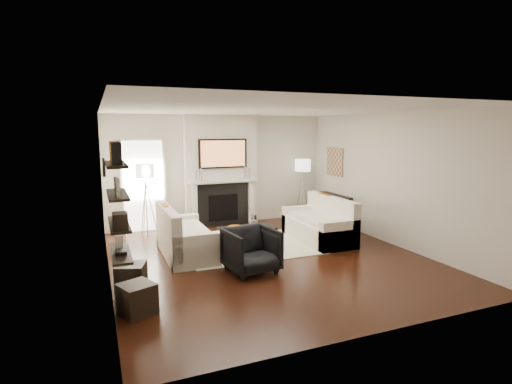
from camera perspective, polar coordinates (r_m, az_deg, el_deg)
name	(u,v)px	position (r m, az deg, el deg)	size (l,w,h in m)	color
room_envelope	(269,186)	(7.16, 1.81, 0.89)	(6.00, 6.00, 6.00)	#33150B
chimney_breast	(221,171)	(9.84, -5.00, 3.05)	(1.80, 0.25, 2.70)	silver
fireplace_surround	(223,205)	(9.83, -4.70, -1.84)	(1.30, 0.02, 1.04)	black
firebox	(223,208)	(9.84, -4.69, -2.25)	(0.75, 0.02, 0.65)	black
mantel_pilaster_l	(195,206)	(9.61, -8.75, -1.98)	(0.12, 0.08, 1.10)	white
mantel_pilaster_r	(251,202)	(10.03, -0.73, -1.42)	(0.12, 0.08, 1.10)	white
mantel_shelf	(224,181)	(9.69, -4.66, 1.60)	(1.70, 0.18, 0.07)	white
tv_body	(223,154)	(9.65, -4.75, 5.50)	(1.20, 0.06, 0.70)	black
tv_screen	(223,154)	(9.62, -4.70, 5.49)	(1.10, 0.01, 0.62)	#BF723F
candlestick_l_tall	(201,174)	(9.53, -7.85, 2.54)	(0.04, 0.04, 0.30)	silver
candlestick_l_short	(196,176)	(9.50, -8.61, 2.32)	(0.04, 0.04, 0.24)	silver
candlestick_r_tall	(245,172)	(9.86, -1.64, 2.83)	(0.04, 0.04, 0.30)	silver
candlestick_r_short	(250,173)	(9.90, -0.93, 2.69)	(0.04, 0.04, 0.24)	silver
hallway_panel	(144,186)	(9.60, -15.77, 0.80)	(0.90, 0.02, 2.10)	white
door_trim_l	(122,187)	(9.55, -18.62, 0.62)	(0.06, 0.06, 2.16)	white
door_trim_r	(165,185)	(9.65, -12.92, 0.95)	(0.06, 0.06, 2.16)	white
door_trim_top	(142,139)	(9.50, -16.03, 7.25)	(1.02, 0.06, 0.06)	white
rug	(248,247)	(8.14, -1.16, -7.81)	(2.60, 2.00, 0.01)	#EBE5C0
loveseat_left_base	(186,244)	(7.71, -9.91, -7.32)	(0.85, 1.80, 0.42)	white
loveseat_left_back	(168,229)	(7.57, -12.46, -5.23)	(0.18, 1.80, 0.80)	white
loveseat_left_arm_n	(197,251)	(6.93, -8.48, -8.38)	(0.85, 0.18, 0.60)	white
loveseat_left_arm_s	(178,229)	(8.46, -11.10, -5.28)	(0.85, 0.18, 0.60)	white
loveseat_left_cushion	(189,230)	(7.66, -9.59, -5.42)	(0.63, 1.44, 0.10)	white
pillow_left_orange	(165,215)	(7.82, -12.88, -3.27)	(0.10, 0.42, 0.42)	#945112
pillow_left_charcoal	(171,223)	(7.24, -12.10, -4.29)	(0.10, 0.40, 0.40)	black
loveseat_right_base	(318,231)	(8.67, 8.83, -5.47)	(0.85, 1.80, 0.42)	white
loveseat_right_back	(332,215)	(8.78, 10.76, -3.24)	(0.18, 1.80, 0.80)	white
loveseat_right_arm_n	(340,236)	(7.99, 11.84, -6.14)	(0.85, 0.18, 0.60)	white
loveseat_right_arm_s	(300,219)	(9.34, 6.29, -3.82)	(0.85, 0.18, 0.60)	white
loveseat_right_cushion	(316,219)	(8.59, 8.59, -3.83)	(0.63, 1.44, 0.10)	white
pillow_right_orange	(325,203)	(8.98, 9.77, -1.60)	(0.10, 0.42, 0.42)	#945112
pillow_right_charcoal	(340,209)	(8.49, 11.90, -2.34)	(0.10, 0.40, 0.40)	black
coffee_table	(247,228)	(7.98, -1.29, -5.23)	(1.10, 0.55, 0.04)	black
coffee_leg_nw	(227,244)	(7.67, -4.22, -7.45)	(0.02, 0.02, 0.38)	silver
coffee_leg_ne	(274,239)	(8.02, 2.64, -6.71)	(0.02, 0.02, 0.38)	silver
coffee_leg_sw	(220,238)	(8.08, -5.19, -6.63)	(0.02, 0.02, 0.38)	silver
coffee_leg_se	(266,234)	(8.41, 1.38, -5.96)	(0.02, 0.02, 0.38)	silver
hurricane_glass	(254,220)	(7.99, -0.29, -4.02)	(0.14, 0.14, 0.24)	white
hurricane_candle	(254,223)	(8.01, -0.29, -4.47)	(0.09, 0.09, 0.14)	white
copper_bowl	(235,227)	(7.88, -3.00, -5.07)	(0.28, 0.28, 0.05)	orange
armchair	(251,248)	(6.68, -0.66, -8.03)	(0.78, 0.73, 0.81)	black
lamp_left_post	(146,208)	(9.29, -15.38, -2.26)	(0.02, 0.02, 1.20)	silver
lamp_left_shade	(145,171)	(9.17, -15.60, 2.96)	(0.40, 0.40, 0.30)	white
lamp_left_leg_a	(151,208)	(9.31, -14.71, -2.22)	(0.02, 0.02, 1.25)	silver
lamp_left_leg_b	(143,208)	(9.38, -15.78, -2.17)	(0.02, 0.02, 1.25)	silver
lamp_left_leg_c	(144,209)	(9.19, -15.65, -2.39)	(0.02, 0.02, 1.25)	silver
lamp_right_post	(302,198)	(10.37, 6.60, -0.86)	(0.02, 0.02, 1.20)	silver
lamp_right_shade	(303,165)	(10.26, 6.68, 3.83)	(0.40, 0.40, 0.30)	white
lamp_right_leg_a	(306,198)	(10.43, 7.13, -0.82)	(0.02, 0.02, 1.25)	silver
lamp_right_leg_b	(298,198)	(10.43, 6.08, -0.79)	(0.02, 0.02, 1.25)	silver
lamp_right_leg_c	(302,199)	(10.26, 6.59, -0.96)	(0.02, 0.02, 1.25)	silver
console_top	(333,195)	(10.08, 10.93, -0.49)	(0.35, 1.20, 0.04)	black
console_leg_n	(345,215)	(9.70, 12.63, -3.17)	(0.30, 0.04, 0.71)	black
console_leg_s	(321,206)	(10.61, 9.25, -2.04)	(0.30, 0.04, 0.71)	black
wall_art	(335,162)	(10.24, 11.20, 4.27)	(0.03, 0.70, 0.70)	#A17D50
shelf_bottom	(121,253)	(5.73, -18.78, -8.29)	(0.25, 1.00, 0.04)	black
shelf_lower	(119,224)	(5.63, -18.98, -4.40)	(0.25, 1.00, 0.04)	black
shelf_upper	(117,195)	(5.55, -19.19, -0.37)	(0.25, 1.00, 0.04)	black
shelf_top	(116,164)	(5.51, -19.40, 3.74)	(0.25, 1.00, 0.04)	black
decor_magfile_a	(116,154)	(5.18, -19.31, 5.20)	(0.12, 0.10, 0.28)	black
decor_magfile_b	(114,151)	(5.69, -19.59, 5.48)	(0.12, 0.10, 0.28)	#945112
decor_frame_a	(118,187)	(5.31, -19.13, 0.62)	(0.04, 0.30, 0.22)	white
decor_frame_b	(116,184)	(5.82, -19.40, 1.09)	(0.04, 0.22, 0.18)	black
decor_wine_rack	(120,221)	(5.29, -18.84, -3.91)	(0.18, 0.25, 0.20)	black
decor_box_small	(118,217)	(5.74, -19.10, -3.35)	(0.15, 0.12, 0.12)	black
decor_books	(121,252)	(5.63, -18.74, -8.13)	(0.14, 0.20, 0.05)	black
decor_box_tall	(119,241)	(5.94, -18.98, -6.63)	(0.10, 0.10, 0.18)	white
clock_rim	(104,167)	(7.41, -20.92, 3.31)	(0.34, 0.34, 0.04)	black
clock_face	(105,167)	(7.41, -20.73, 3.32)	(0.29, 0.29, 0.01)	white
ottoman_near	(131,277)	(6.28, -17.38, -11.52)	(0.40, 0.40, 0.40)	black
ottoman_far	(137,299)	(5.51, -16.62, -14.42)	(0.40, 0.40, 0.40)	black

